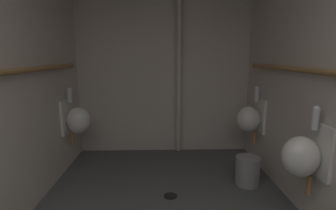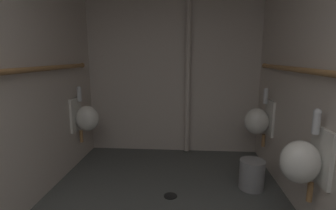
{
  "view_description": "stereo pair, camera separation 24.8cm",
  "coord_description": "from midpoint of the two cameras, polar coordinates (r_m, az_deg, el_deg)",
  "views": [
    {
      "loc": [
        -0.04,
        -0.03,
        1.44
      ],
      "look_at": [
        0.03,
        2.41,
        0.97
      ],
      "focal_mm": 27.2,
      "sensor_mm": 36.0,
      "label": 1
    },
    {
      "loc": [
        0.21,
        -0.03,
        1.44
      ],
      "look_at": [
        0.03,
        2.41,
        0.97
      ],
      "focal_mm": 27.2,
      "sensor_mm": 36.0,
      "label": 2
    }
  ],
  "objects": [
    {
      "name": "wall_back",
      "position": [
        3.8,
        3.0,
        8.03
      ],
      "size": [
        2.65,
        0.06,
        2.5
      ],
      "primitive_type": "cube",
      "color": "beige",
      "rests_on": "ground"
    },
    {
      "name": "urinal_left_mid",
      "position": [
        3.49,
        -16.05,
        -2.74
      ],
      "size": [
        0.32,
        0.3,
        0.76
      ],
      "color": "silver"
    },
    {
      "name": "urinal_right_mid",
      "position": [
        2.32,
        30.85,
        -10.74
      ],
      "size": [
        0.32,
        0.3,
        0.76
      ],
      "color": "silver"
    },
    {
      "name": "urinal_right_far",
      "position": [
        3.44,
        21.61,
        -3.27
      ],
      "size": [
        0.32,
        0.3,
        0.76
      ],
      "color": "silver"
    },
    {
      "name": "supply_pipe_left",
      "position": [
        2.26,
        -30.67,
        6.33
      ],
      "size": [
        0.06,
        3.1,
        0.06
      ],
      "color": "#9E7042"
    },
    {
      "name": "supply_pipe_right",
      "position": [
        2.21,
        34.82,
        5.84
      ],
      "size": [
        0.06,
        3.02,
        0.06
      ],
      "color": "#9E7042"
    },
    {
      "name": "standpipe_back_wall",
      "position": [
        3.69,
        6.4,
        7.89
      ],
      "size": [
        0.07,
        0.07,
        2.45
      ],
      "primitive_type": "cylinder",
      "color": "beige",
      "rests_on": "ground"
    },
    {
      "name": "floor_drain",
      "position": [
        2.82,
        3.21,
        -19.73
      ],
      "size": [
        0.14,
        0.14,
        0.01
      ],
      "primitive_type": "cylinder",
      "color": "black",
      "rests_on": "ground"
    },
    {
      "name": "waste_bin",
      "position": [
        3.07,
        20.59,
        -14.42
      ],
      "size": [
        0.27,
        0.27,
        0.32
      ],
      "primitive_type": "cylinder",
      "color": "gray",
      "rests_on": "ground"
    }
  ]
}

